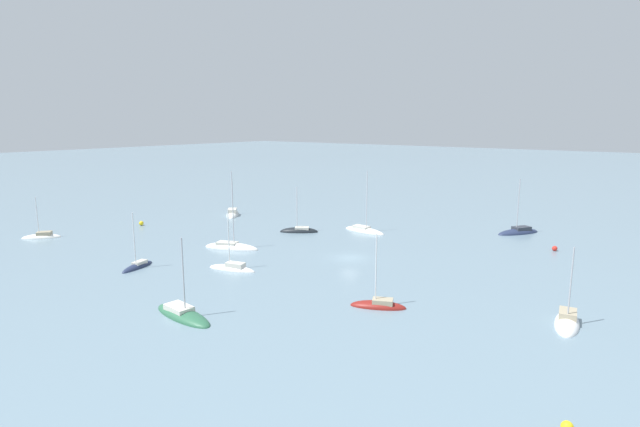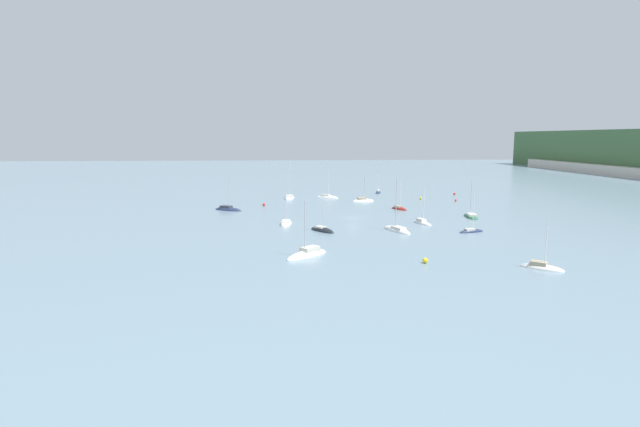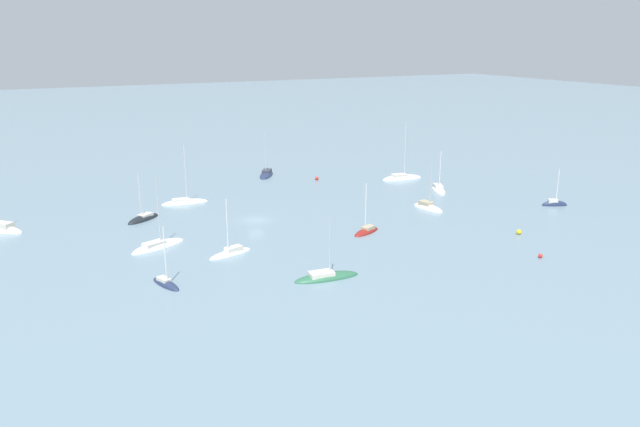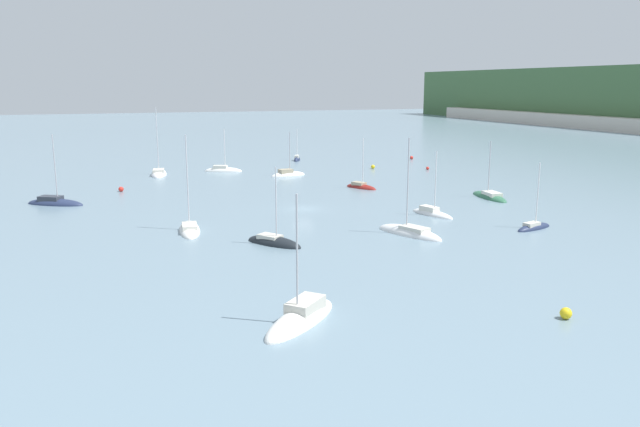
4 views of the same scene
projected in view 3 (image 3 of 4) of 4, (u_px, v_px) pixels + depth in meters
ground_plane at (255, 220)px, 102.48m from camera, size 600.00×600.00×0.00m
sailboat_0 at (428, 208)px, 109.32m from camera, size 3.32×6.88×8.53m
sailboat_1 at (438, 190)px, 121.90m from camera, size 4.78×7.33×8.74m
sailboat_2 at (266, 175)px, 135.11m from camera, size 6.49×8.28×10.28m
sailboat_3 at (185, 203)px, 112.77m from camera, size 8.55×3.19×11.38m
sailboat_4 at (554, 205)px, 111.27m from camera, size 4.66×2.99×7.60m
sailboat_5 at (366, 232)px, 96.17m from camera, size 6.10×4.25×8.47m
sailboat_6 at (231, 254)px, 86.56m from camera, size 6.99×3.46×8.63m
sailboat_7 at (402, 179)px, 131.77m from camera, size 9.17×4.01×13.04m
sailboat_9 at (166, 284)px, 75.99m from camera, size 2.99×5.75×8.09m
sailboat_10 at (0, 230)px, 97.01m from camera, size 7.65×7.94×9.96m
sailboat_11 at (143, 219)px, 102.75m from camera, size 6.69×5.62×8.77m
sailboat_12 at (326, 278)px, 78.04m from camera, size 8.76×3.35×8.81m
sailboat_13 at (158, 247)px, 89.42m from camera, size 8.97×5.41×11.34m
mooring_buoy_0 at (519, 232)px, 95.13m from camera, size 0.78×0.78×0.78m
mooring_buoy_1 at (540, 256)px, 85.12m from camera, size 0.61×0.61×0.61m
mooring_buoy_4 at (317, 178)px, 130.73m from camera, size 0.77×0.77×0.77m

